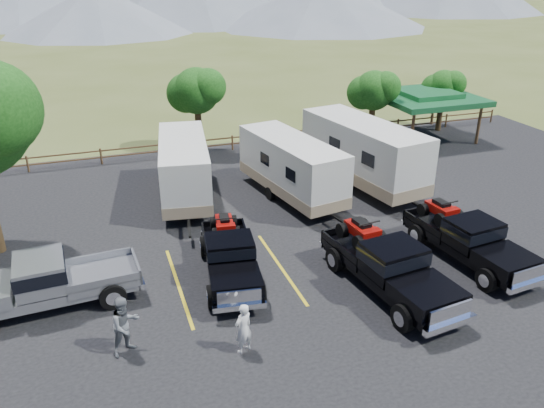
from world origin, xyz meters
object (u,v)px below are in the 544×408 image
object	(u,v)px
trailer_left	(184,169)
rig_center	(388,264)
person_a	(243,328)
pavilion	(426,97)
trailer_center	(291,168)
rig_right	(467,237)
rig_left	(229,254)
trailer_right	(363,153)
pickup_silver	(47,282)
person_b	(125,325)

from	to	relation	value
trailer_left	rig_center	bearing A→B (deg)	-54.60
rig_center	person_a	bearing A→B (deg)	-171.23
pavilion	trailer_center	xyz separation A→B (m)	(-12.18, -6.75, -1.16)
rig_right	person_a	world-z (taller)	rig_right
rig_left	trailer_left	world-z (taller)	trailer_left
rig_left	trailer_left	distance (m)	7.79
rig_left	person_a	distance (m)	4.41
rig_center	trailer_right	bearing A→B (deg)	60.81
person_a	pickup_silver	bearing A→B (deg)	-62.78
pavilion	trailer_center	distance (m)	13.97
trailer_left	pickup_silver	size ratio (longest dim) A/B	1.37
rig_right	pavilion	bearing A→B (deg)	56.19
pickup_silver	rig_left	bearing A→B (deg)	85.46
rig_right	trailer_left	size ratio (longest dim) A/B	0.71
rig_right	rig_center	bearing A→B (deg)	-173.92
person_a	person_b	world-z (taller)	person_b
trailer_right	person_b	bearing A→B (deg)	-153.24
trailer_right	person_a	size ratio (longest dim) A/B	5.86
trailer_left	trailer_center	xyz separation A→B (m)	(5.05, -1.60, 0.00)
rig_center	person_a	distance (m)	6.04
trailer_right	person_a	xyz separation A→B (m)	(-9.66, -10.79, -0.95)
rig_center	person_a	size ratio (longest dim) A/B	3.88
rig_center	trailer_left	size ratio (longest dim) A/B	0.75
pavilion	trailer_left	size ratio (longest dim) A/B	0.71
rig_center	trailer_center	world-z (taller)	trailer_center
rig_right	person_b	distance (m)	13.28
pickup_silver	trailer_left	bearing A→B (deg)	137.70
pavilion	rig_center	world-z (taller)	pavilion
person_a	rig_right	bearing A→B (deg)	169.51
rig_left	trailer_left	xyz separation A→B (m)	(-0.22, 7.76, 0.68)
rig_left	trailer_center	xyz separation A→B (m)	(4.83, 6.16, 0.68)
pavilion	person_b	xyz separation A→B (m)	(-21.07, -16.10, -1.79)
rig_right	person_b	world-z (taller)	rig_right
rig_center	trailer_right	size ratio (longest dim) A/B	0.66
person_b	pavilion	bearing A→B (deg)	10.23
rig_left	trailer_center	bearing A→B (deg)	60.24
rig_right	trailer_center	xyz separation A→B (m)	(-4.33, 8.05, 0.62)
pickup_silver	person_a	size ratio (longest dim) A/B	3.77
trailer_center	pickup_silver	size ratio (longest dim) A/B	1.38
rig_right	person_b	bearing A→B (deg)	179.77
trailer_left	trailer_center	size ratio (longest dim) A/B	1.00
rig_right	trailer_left	bearing A→B (deg)	128.33
person_a	trailer_right	bearing A→B (deg)	-156.25
rig_left	pickup_silver	world-z (taller)	same
pavilion	trailer_right	xyz separation A→B (m)	(-8.08, -6.46, -0.96)
person_a	pavilion	bearing A→B (deg)	-160.23
rig_center	trailer_right	xyz separation A→B (m)	(3.83, 9.20, 0.77)
pavilion	pickup_silver	xyz separation A→B (m)	(-23.35, -12.82, -1.77)
rig_left	person_a	xyz separation A→B (m)	(-0.73, -4.34, -0.06)
pavilion	person_a	distance (m)	24.82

